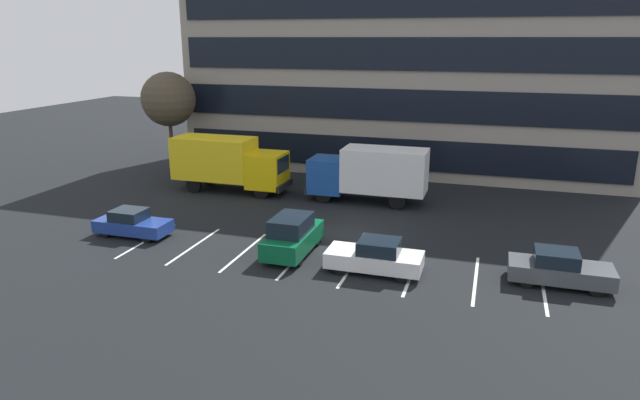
# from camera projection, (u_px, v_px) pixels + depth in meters

# --- Properties ---
(ground_plane) EXTENTS (120.00, 120.00, 0.00)m
(ground_plane) POSITION_uv_depth(u_px,v_px,m) (346.00, 234.00, 30.44)
(ground_plane) COLOR black
(office_building) EXTENTS (34.18, 10.19, 18.00)m
(office_building) POSITION_uv_depth(u_px,v_px,m) (405.00, 55.00, 44.38)
(office_building) COLOR gray
(office_building) RESTS_ON ground_plane
(lot_markings) EXTENTS (19.74, 5.40, 0.01)m
(lot_markings) POSITION_uv_depth(u_px,v_px,m) (324.00, 262.00, 26.75)
(lot_markings) COLOR silver
(lot_markings) RESTS_ON ground_plane
(box_truck_yellow_all) EXTENTS (8.02, 2.65, 3.72)m
(box_truck_yellow_all) POSITION_uv_depth(u_px,v_px,m) (228.00, 162.00, 38.53)
(box_truck_yellow_all) COLOR yellow
(box_truck_yellow_all) RESTS_ON ground_plane
(box_truck_blue) EXTENTS (7.69, 2.55, 3.56)m
(box_truck_blue) POSITION_uv_depth(u_px,v_px,m) (370.00, 172.00, 35.91)
(box_truck_blue) COLOR #194799
(box_truck_blue) RESTS_ON ground_plane
(suv_forest) EXTENTS (1.86, 4.39, 1.98)m
(suv_forest) POSITION_uv_depth(u_px,v_px,m) (292.00, 236.00, 27.45)
(suv_forest) COLOR #0C5933
(suv_forest) RESTS_ON ground_plane
(sedan_navy) EXTENTS (4.05, 1.69, 1.45)m
(sedan_navy) POSITION_uv_depth(u_px,v_px,m) (132.00, 223.00, 30.10)
(sedan_navy) COLOR navy
(sedan_navy) RESTS_ON ground_plane
(sedan_charcoal) EXTENTS (4.29, 1.79, 1.54)m
(sedan_charcoal) POSITION_uv_depth(u_px,v_px,m) (559.00, 269.00, 24.10)
(sedan_charcoal) COLOR #474C51
(sedan_charcoal) RESTS_ON ground_plane
(sedan_white) EXTENTS (4.35, 1.82, 1.56)m
(sedan_white) POSITION_uv_depth(u_px,v_px,m) (375.00, 257.00, 25.39)
(sedan_white) COLOR white
(sedan_white) RESTS_ON ground_plane
(bare_tree) EXTENTS (4.17, 4.17, 7.82)m
(bare_tree) POSITION_uv_depth(u_px,v_px,m) (168.00, 99.00, 43.18)
(bare_tree) COLOR #473323
(bare_tree) RESTS_ON ground_plane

